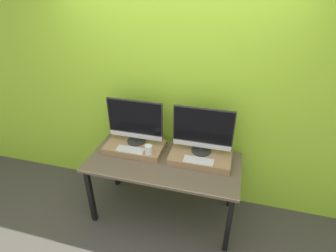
% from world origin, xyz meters
% --- Properties ---
extents(ground_plane, '(12.00, 12.00, 0.00)m').
position_xyz_m(ground_plane, '(0.00, 0.00, 0.00)').
color(ground_plane, '#423D38').
extents(wall_back, '(8.00, 0.04, 2.60)m').
position_xyz_m(wall_back, '(0.00, 0.82, 1.30)').
color(wall_back, '#9ED12D').
rests_on(wall_back, ground_plane).
extents(workbench, '(1.60, 0.75, 0.75)m').
position_xyz_m(workbench, '(0.00, 0.37, 0.67)').
color(workbench, brown).
rests_on(workbench, ground_plane).
extents(wooden_riser_left, '(0.64, 0.37, 0.07)m').
position_xyz_m(wooden_riser_left, '(-0.37, 0.50, 0.79)').
color(wooden_riser_left, '#99754C').
rests_on(wooden_riser_left, workbench).
extents(monitor_left, '(0.62, 0.21, 0.51)m').
position_xyz_m(monitor_left, '(-0.37, 0.56, 1.08)').
color(monitor_left, '#282828').
rests_on(monitor_left, wooden_riser_left).
extents(keyboard_left, '(0.30, 0.11, 0.01)m').
position_xyz_m(keyboard_left, '(-0.37, 0.38, 0.83)').
color(keyboard_left, silver).
rests_on(keyboard_left, wooden_riser_left).
extents(mug, '(0.08, 0.08, 0.09)m').
position_xyz_m(mug, '(-0.16, 0.38, 0.87)').
color(mug, white).
rests_on(mug, wooden_riser_left).
extents(wooden_riser_right, '(0.64, 0.37, 0.07)m').
position_xyz_m(wooden_riser_right, '(0.37, 0.50, 0.79)').
color(wooden_riser_right, '#99754C').
rests_on(wooden_riser_right, workbench).
extents(monitor_right, '(0.62, 0.21, 0.51)m').
position_xyz_m(monitor_right, '(0.37, 0.56, 1.08)').
color(monitor_right, '#282828').
rests_on(monitor_right, wooden_riser_right).
extents(keyboard_right, '(0.30, 0.11, 0.01)m').
position_xyz_m(keyboard_right, '(0.37, 0.38, 0.83)').
color(keyboard_right, silver).
rests_on(keyboard_right, wooden_riser_right).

